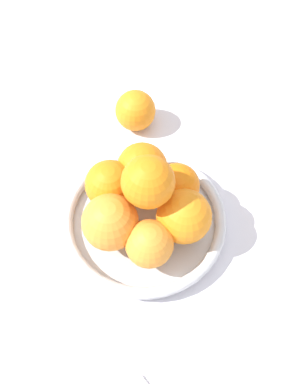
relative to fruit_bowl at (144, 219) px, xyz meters
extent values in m
plane|color=silver|center=(0.00, 0.00, -0.02)|extent=(4.00, 4.00, 0.00)
cylinder|color=silver|center=(0.00, 0.00, -0.01)|extent=(0.25, 0.25, 0.01)
torus|color=silver|center=(0.00, 0.00, 0.01)|extent=(0.26, 0.26, 0.02)
sphere|color=orange|center=(-0.05, -0.03, 0.06)|extent=(0.08, 0.08, 0.08)
sphere|color=orange|center=(0.00, -0.06, 0.05)|extent=(0.08, 0.08, 0.08)
sphere|color=orange|center=(0.05, -0.02, 0.06)|extent=(0.08, 0.08, 0.08)
sphere|color=orange|center=(0.05, 0.04, 0.05)|extent=(0.07, 0.07, 0.07)
sphere|color=orange|center=(-0.01, 0.06, 0.06)|extent=(0.08, 0.08, 0.08)
sphere|color=orange|center=(-0.05, 0.03, 0.05)|extent=(0.07, 0.07, 0.07)
sphere|color=orange|center=(0.00, 0.01, 0.12)|extent=(0.07, 0.07, 0.07)
sphere|color=orange|center=(-0.18, -0.12, 0.02)|extent=(0.08, 0.08, 0.08)
camera|label=1|loc=(0.24, 0.14, 0.54)|focal=35.00mm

